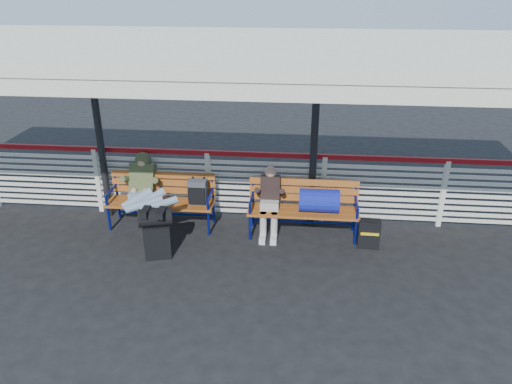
# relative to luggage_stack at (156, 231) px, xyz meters

# --- Properties ---
(ground) EXTENTS (60.00, 60.00, 0.00)m
(ground) POSITION_rel_luggage_stack_xyz_m (0.53, -0.45, -0.45)
(ground) COLOR black
(ground) RESTS_ON ground
(fence) EXTENTS (12.08, 0.08, 1.24)m
(fence) POSITION_rel_luggage_stack_xyz_m (0.53, 1.45, 0.21)
(fence) COLOR silver
(fence) RESTS_ON ground
(canopy) EXTENTS (12.60, 3.60, 3.16)m
(canopy) POSITION_rel_luggage_stack_xyz_m (0.53, 0.42, 2.59)
(canopy) COLOR silver
(canopy) RESTS_ON ground
(luggage_stack) EXTENTS (0.55, 0.40, 0.82)m
(luggage_stack) POSITION_rel_luggage_stack_xyz_m (0.00, 0.00, 0.00)
(luggage_stack) COLOR black
(luggage_stack) RESTS_ON ground
(bench_left) EXTENTS (1.80, 0.56, 0.92)m
(bench_left) POSITION_rel_luggage_stack_xyz_m (-0.03, 1.04, 0.14)
(bench_left) COLOR #B06622
(bench_left) RESTS_ON ground
(bench_right) EXTENTS (1.80, 0.56, 0.92)m
(bench_right) POSITION_rel_luggage_stack_xyz_m (2.34, 0.91, 0.17)
(bench_right) COLOR #B06622
(bench_right) RESTS_ON ground
(traveler_man) EXTENTS (0.94, 1.64, 0.77)m
(traveler_man) POSITION_rel_luggage_stack_xyz_m (-0.35, 0.69, 0.26)
(traveler_man) COLOR #7D8DA9
(traveler_man) RESTS_ON ground
(companion_person) EXTENTS (0.32, 0.66, 1.15)m
(companion_person) POSITION_rel_luggage_stack_xyz_m (1.65, 0.91, 0.15)
(companion_person) COLOR #B4ACA3
(companion_person) RESTS_ON ground
(suitcase_side) EXTENTS (0.34, 0.22, 0.47)m
(suitcase_side) POSITION_rel_luggage_stack_xyz_m (3.25, 0.62, -0.21)
(suitcase_side) COLOR black
(suitcase_side) RESTS_ON ground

